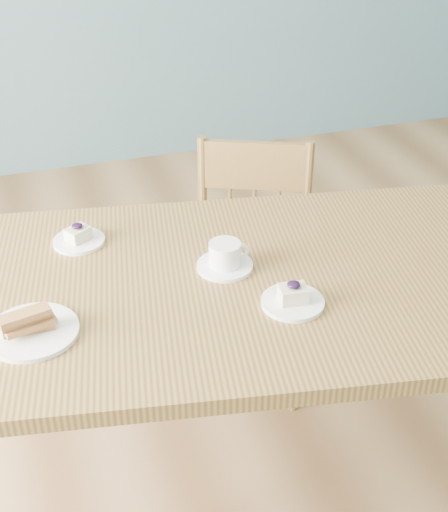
% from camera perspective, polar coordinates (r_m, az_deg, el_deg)
% --- Properties ---
extents(room, '(5.01, 5.01, 2.71)m').
position_cam_1_polar(room, '(1.49, 4.91, 16.14)').
color(room, '#A77B4E').
rests_on(room, ground).
extents(dining_table, '(1.57, 1.07, 0.78)m').
position_cam_1_polar(dining_table, '(1.80, 0.78, -3.84)').
color(dining_table, olive).
rests_on(dining_table, ground).
extents(dining_chair, '(0.50, 0.50, 0.85)m').
position_cam_1_polar(dining_chair, '(2.41, 2.14, -1.05)').
color(dining_chair, olive).
rests_on(dining_chair, ground).
extents(cheesecake_plate_near, '(0.15, 0.15, 0.06)m').
position_cam_1_polar(cheesecake_plate_near, '(1.67, 5.53, -3.42)').
color(cheesecake_plate_near, white).
rests_on(cheesecake_plate_near, dining_table).
extents(cheesecake_plate_far, '(0.14, 0.14, 0.06)m').
position_cam_1_polar(cheesecake_plate_far, '(1.93, -11.55, 1.43)').
color(cheesecake_plate_far, white).
rests_on(cheesecake_plate_far, dining_table).
extents(coffee_cup, '(0.14, 0.14, 0.07)m').
position_cam_1_polar(coffee_cup, '(1.78, 0.11, -0.11)').
color(coffee_cup, white).
rests_on(coffee_cup, dining_table).
extents(biscotti_plate, '(0.20, 0.20, 0.07)m').
position_cam_1_polar(biscotti_plate, '(1.62, -15.14, -5.47)').
color(biscotti_plate, white).
rests_on(biscotti_plate, dining_table).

